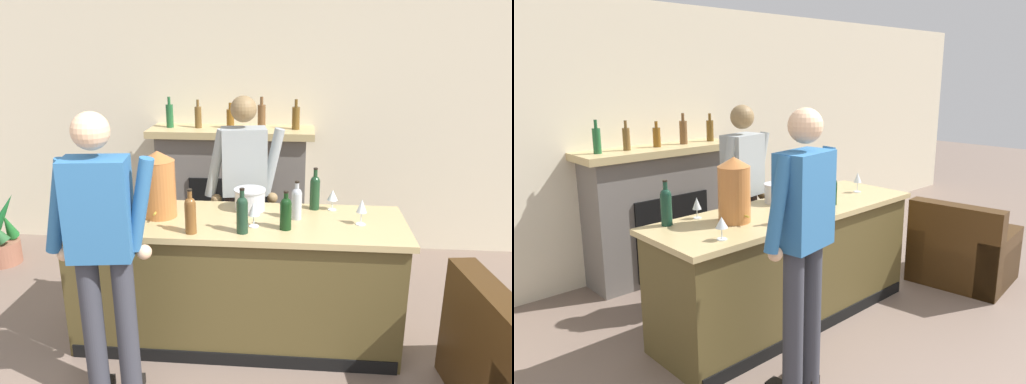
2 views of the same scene
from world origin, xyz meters
TOP-DOWN VIEW (x-y plane):
  - wall_back_panel at (0.00, 3.96)m, footprint 12.00×0.07m
  - bar_counter at (0.22, 2.10)m, footprint 2.43×0.78m
  - fireplace_stone at (-0.02, 3.70)m, footprint 1.65×0.52m
  - armchair_black at (2.05, 1.46)m, footprint 0.92×0.97m
  - person_customer at (-0.45, 1.32)m, footprint 0.65×0.34m
  - person_bartender at (0.22, 2.67)m, footprint 0.65×0.35m
  - copper_dispenser at (-0.33, 2.12)m, footprint 0.25×0.28m
  - ice_bucket_steel at (0.30, 2.31)m, footprint 0.24×0.24m
  - wine_bottle_burgundy_dark at (-0.04, 1.82)m, footprint 0.08×0.08m
  - wine_bottle_merlot_tall at (0.66, 2.15)m, footprint 0.08×0.08m
  - wine_bottle_chardonnay_pale at (-0.75, 2.39)m, footprint 0.08×0.08m
  - wine_bottle_port_short at (0.59, 1.95)m, footprint 0.08×0.08m
  - wine_bottle_rose_blush at (0.30, 1.86)m, footprint 0.08×0.08m
  - wine_bottle_riesling_slim at (0.79, 2.37)m, footprint 0.07×0.07m
  - wine_glass_front_left at (-0.66, 1.86)m, footprint 0.08×0.08m
  - wine_glass_back_row at (-0.48, 2.39)m, footprint 0.07×0.07m
  - wine_glass_near_bucket at (0.36, 1.97)m, footprint 0.08×0.08m
  - wine_glass_by_dispenser at (0.92, 2.36)m, footprint 0.08×0.08m
  - wine_glass_mid_counter at (1.11, 2.08)m, footprint 0.07×0.07m

SIDE VIEW (x-z plane):
  - armchair_black at x=2.05m, z-range -0.15..0.70m
  - bar_counter at x=0.22m, z-range 0.00..0.98m
  - fireplace_stone at x=-0.02m, z-range -0.15..1.51m
  - person_bartender at x=0.22m, z-range 0.10..1.89m
  - person_customer at x=-0.45m, z-range 0.11..1.97m
  - ice_bucket_steel at x=0.30m, z-range 0.97..1.14m
  - wine_glass_back_row at x=-0.48m, z-range 1.00..1.17m
  - wine_glass_front_left at x=-0.66m, z-range 1.01..1.16m
  - wine_glass_by_dispenser at x=0.92m, z-range 1.01..1.17m
  - wine_glass_near_bucket at x=0.36m, z-range 1.01..1.19m
  - wine_bottle_port_short at x=0.59m, z-range 0.96..1.24m
  - wine_bottle_merlot_tall at x=0.66m, z-range 0.96..1.24m
  - wine_glass_mid_counter at x=1.11m, z-range 1.01..1.20m
  - wine_bottle_burgundy_dark at x=-0.04m, z-range 0.96..1.27m
  - wine_bottle_rose_blush at x=0.30m, z-range 0.96..1.27m
  - wine_bottle_riesling_slim at x=0.79m, z-range 0.96..1.28m
  - wine_bottle_chardonnay_pale at x=-0.75m, z-range 0.96..1.29m
  - copper_dispenser at x=-0.33m, z-range 0.98..1.46m
  - wall_back_panel at x=0.00m, z-range 0.00..2.75m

